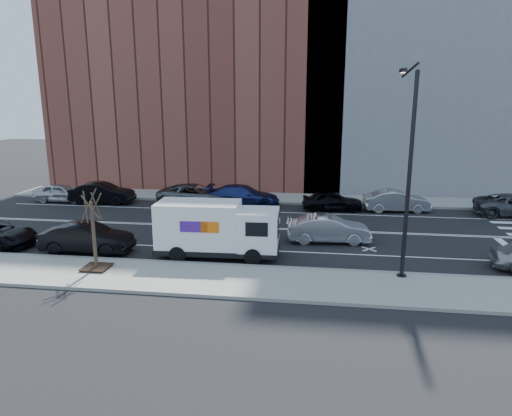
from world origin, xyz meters
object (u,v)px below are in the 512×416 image
(driving_sedan, at_px, (329,229))
(fedex_van, at_px, (216,229))
(far_parked_b, at_px, (102,193))
(far_parked_a, at_px, (62,193))

(driving_sedan, bearing_deg, fedex_van, 115.45)
(far_parked_b, relative_size, driving_sedan, 1.06)
(fedex_van, bearing_deg, far_parked_b, 134.28)
(far_parked_a, relative_size, driving_sedan, 0.92)
(far_parked_b, bearing_deg, far_parked_a, 86.58)
(fedex_van, relative_size, far_parked_b, 1.29)
(far_parked_a, distance_m, far_parked_b, 3.40)
(far_parked_b, bearing_deg, driving_sedan, -116.66)
(far_parked_b, distance_m, driving_sedan, 18.87)
(fedex_van, height_order, far_parked_a, fedex_van)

